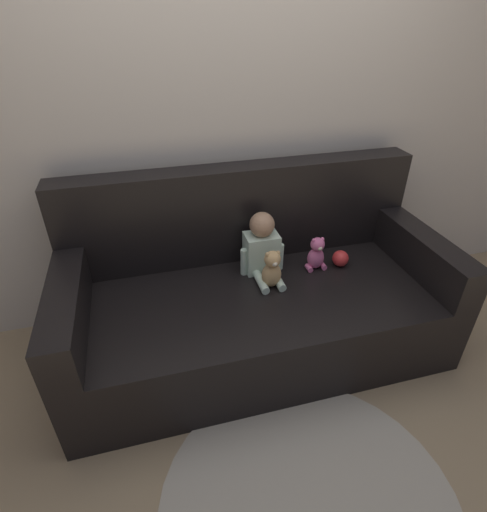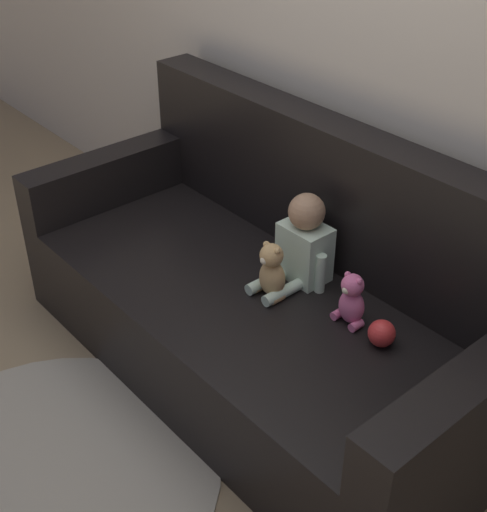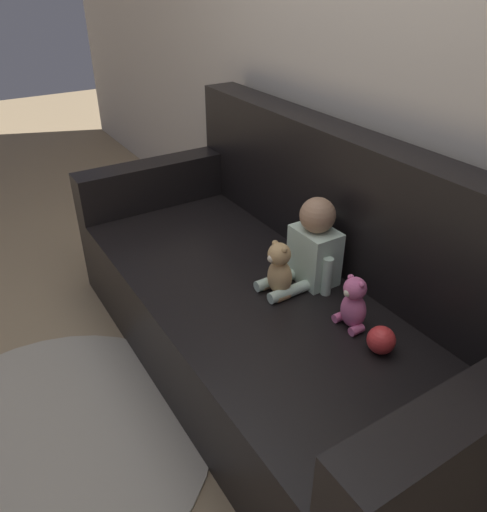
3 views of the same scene
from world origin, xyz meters
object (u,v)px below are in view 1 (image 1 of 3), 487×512
at_px(toy_ball, 340,258).
at_px(couch, 254,296).
at_px(person_baby, 262,247).
at_px(plush_toy_side, 316,254).
at_px(teddy_bear_brown, 272,270).

bearing_deg(toy_ball, couch, -176.83).
relative_size(person_baby, plush_toy_side, 1.78).
bearing_deg(plush_toy_side, person_baby, 168.84).
bearing_deg(person_baby, plush_toy_side, -11.16).
distance_m(plush_toy_side, toy_ball, 0.17).
bearing_deg(person_baby, couch, -124.79).
bearing_deg(person_baby, teddy_bear_brown, -88.14).
relative_size(couch, teddy_bear_brown, 9.19).
xyz_separation_m(plush_toy_side, toy_ball, (0.16, -0.01, -0.05)).
distance_m(couch, toy_ball, 0.58).
height_order(plush_toy_side, toy_ball, plush_toy_side).
bearing_deg(couch, toy_ball, 3.17).
bearing_deg(plush_toy_side, couch, -173.86).
height_order(person_baby, plush_toy_side, person_baby).
relative_size(teddy_bear_brown, plush_toy_side, 1.10).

